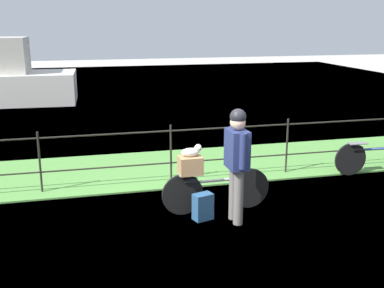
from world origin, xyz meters
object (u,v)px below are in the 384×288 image
(wooden_crate, at_px, (190,165))
(backpack_on_paving, at_px, (203,207))
(cyclist_person, at_px, (237,156))
(bicycle_parked, at_px, (374,157))
(bicycle_main, at_px, (215,190))
(terrier_dog, at_px, (192,151))

(wooden_crate, relative_size, backpack_on_paving, 0.86)
(wooden_crate, bearing_deg, cyclist_person, -37.14)
(backpack_on_paving, xyz_separation_m, bicycle_parked, (3.75, 1.30, 0.13))
(bicycle_main, distance_m, cyclist_person, 0.82)
(bicycle_main, height_order, cyclist_person, cyclist_person)
(bicycle_main, distance_m, terrier_dog, 0.75)
(terrier_dog, xyz_separation_m, bicycle_parked, (3.85, 1.05, -0.65))
(terrier_dog, bearing_deg, wooden_crate, -178.74)
(wooden_crate, bearing_deg, backpack_on_paving, -63.40)
(bicycle_main, bearing_deg, backpack_on_paving, -135.24)
(terrier_dog, xyz_separation_m, backpack_on_paving, (0.10, -0.26, -0.79))
(cyclist_person, xyz_separation_m, backpack_on_paving, (-0.45, 0.18, -0.80))
(bicycle_parked, bearing_deg, wooden_crate, -164.91)
(wooden_crate, height_order, backpack_on_paving, wooden_crate)
(terrier_dog, bearing_deg, bicycle_main, 1.26)
(bicycle_main, xyz_separation_m, cyclist_person, (0.18, -0.45, 0.66))
(bicycle_main, xyz_separation_m, wooden_crate, (-0.40, -0.01, 0.43))
(bicycle_main, bearing_deg, terrier_dog, -178.74)
(terrier_dog, relative_size, backpack_on_paving, 0.79)
(wooden_crate, height_order, cyclist_person, cyclist_person)
(cyclist_person, bearing_deg, bicycle_main, 112.04)
(terrier_dog, distance_m, cyclist_person, 0.71)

